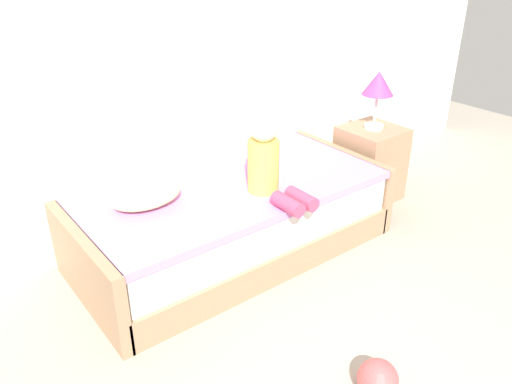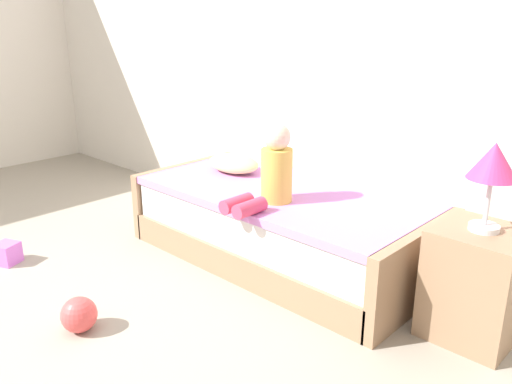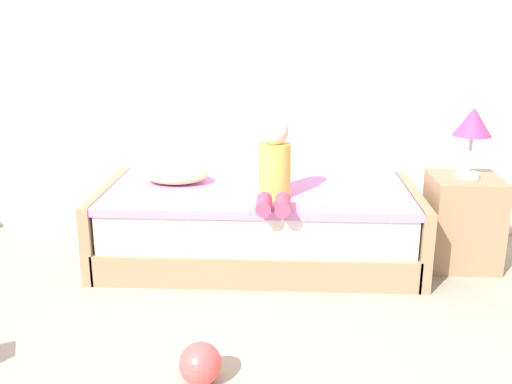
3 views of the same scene
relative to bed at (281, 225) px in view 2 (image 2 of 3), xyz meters
The scene contains 8 objects.
wall_rear 1.37m from the bed, 115.40° to the left, with size 7.20×0.10×2.90m, color silver.
bed is the anchor object (origin of this frame).
nightstand 1.35m from the bed, ahead, with size 0.44×0.44×0.60m, color #997556.
table_lamp 1.52m from the bed, ahead, with size 0.24×0.24×0.45m.
child_figure 0.52m from the bed, 63.77° to the right, with size 0.20×0.51×0.50m.
pillow 0.66m from the bed, 169.98° to the left, with size 0.44×0.30×0.13m, color #F2E58C.
toy_ball 1.45m from the bed, 97.54° to the right, with size 0.19×0.19×0.19m, color #E54C4C.
toy_block 1.90m from the bed, 133.95° to the right, with size 0.15×0.15×0.15m, color #CC66D8.
Camera 2 is at (2.47, -0.55, 1.61)m, focal length 36.56 mm.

